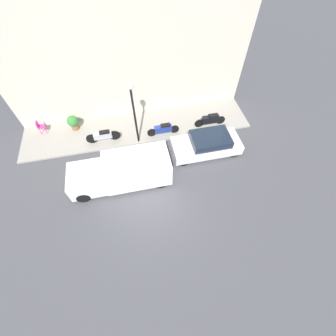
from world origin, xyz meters
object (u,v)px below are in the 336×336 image
motorcycle_black (210,120)px  cafe_chair (40,126)px  scooter_silver (103,136)px  parked_car (207,144)px  delivery_van (122,171)px  potted_plant (73,122)px  streetlamp (133,103)px  motorcycle_blue (163,129)px

motorcycle_black → cafe_chair: size_ratio=2.33×
scooter_silver → cafe_chair: size_ratio=2.34×
parked_car → delivery_van: size_ratio=0.77×
scooter_silver → cafe_chair: 4.17m
motorcycle_black → scooter_silver: bearing=89.7°
cafe_chair → potted_plant: bearing=-93.4°
parked_car → motorcycle_black: 2.19m
streetlamp → cafe_chair: streetlamp is taller
potted_plant → cafe_chair: bearing=86.6°
delivery_van → streetlamp: bearing=-23.4°
motorcycle_blue → potted_plant: bearing=73.1°
motorcycle_black → cafe_chair: 10.89m
parked_car → streetlamp: streetlamp is taller
motorcycle_black → potted_plant: size_ratio=2.05×
scooter_silver → streetlamp: size_ratio=0.50×
scooter_silver → streetlamp: 3.30m
streetlamp → potted_plant: 4.96m
streetlamp → potted_plant: streetlamp is taller
delivery_van → streetlamp: 3.66m
streetlamp → motorcycle_blue: bearing=-81.6°
parked_car → motorcycle_blue: bearing=51.4°
potted_plant → parked_car: bearing=-114.2°
delivery_van → motorcycle_blue: size_ratio=2.59×
cafe_chair → scooter_silver: bearing=-112.7°
motorcycle_blue → streetlamp: 3.02m
parked_car → scooter_silver: size_ratio=1.96×
motorcycle_blue → motorcycle_black: bearing=-86.9°
motorcycle_blue → cafe_chair: bearing=76.6°
potted_plant → motorcycle_black: bearing=-99.9°
parked_car → streetlamp: bearing=68.1°
delivery_van → motorcycle_black: bearing=-62.5°
parked_car → cafe_chair: bearing=69.8°
motorcycle_black → streetlamp: (-0.42, 4.83, 2.49)m
parked_car → delivery_van: 5.24m
delivery_van → potted_plant: size_ratio=5.26×
delivery_van → potted_plant: 5.39m
delivery_van → motorcycle_black: (3.12, -6.00, -0.32)m
motorcycle_black → motorcycle_blue: bearing=93.1°
parked_car → cafe_chair: size_ratio=4.59×
streetlamp → cafe_chair: size_ratio=4.69×
motorcycle_black → parked_car: bearing=156.0°
parked_car → potted_plant: 8.59m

